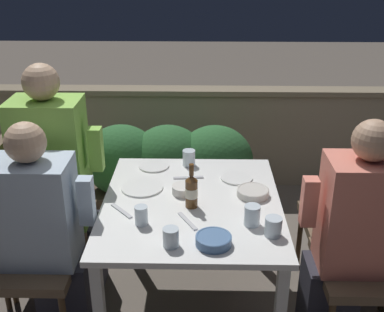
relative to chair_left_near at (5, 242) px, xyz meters
name	(u,v)px	position (x,y,z in m)	size (l,w,h in m)	color
ground_plane	(192,308)	(0.93, 0.18, -0.56)	(16.00, 16.00, 0.00)	#665B51
parapet_wall	(196,136)	(0.93, 1.78, -0.13)	(9.00, 0.18, 0.84)	gray
dining_table	(192,215)	(0.93, 0.18, 0.06)	(0.91, 1.05, 0.70)	white
planter_hedge	(168,172)	(0.74, 1.10, -0.13)	(1.20, 0.47, 0.76)	brown
chair_left_near	(5,242)	(0.00, 0.00, 0.00)	(0.48, 0.48, 0.93)	brown
person_blue_shirt	(47,235)	(0.21, 0.00, 0.05)	(0.47, 0.26, 1.19)	#282833
chair_left_far	(26,206)	(-0.02, 0.36, 0.00)	(0.48, 0.48, 0.93)	brown
person_green_blouse	(60,184)	(0.19, 0.36, 0.14)	(0.47, 0.26, 1.37)	#282833
person_coral_top	(350,238)	(1.69, -0.02, 0.06)	(0.47, 0.26, 1.22)	#282833
chair_right_far	(369,208)	(1.92, 0.38, 0.00)	(0.48, 0.48, 0.93)	brown
beer_bottle	(192,191)	(0.93, 0.12, 0.24)	(0.06, 0.06, 0.24)	brown
plate_0	(236,178)	(1.17, 0.44, 0.15)	(0.18, 0.18, 0.01)	white
plate_1	(154,166)	(0.69, 0.59, 0.15)	(0.18, 0.18, 0.01)	white
plate_2	(142,187)	(0.65, 0.31, 0.15)	(0.23, 0.23, 0.01)	white
bowl_0	(214,240)	(1.03, -0.21, 0.17)	(0.16, 0.16, 0.04)	#4C709E
bowl_1	(183,189)	(0.88, 0.26, 0.17)	(0.12, 0.12, 0.05)	silver
bowl_2	(253,192)	(1.24, 0.24, 0.17)	(0.17, 0.17, 0.04)	beige
glass_cup_0	(141,215)	(0.69, -0.05, 0.19)	(0.06, 0.06, 0.09)	silver
glass_cup_1	(189,158)	(0.90, 0.61, 0.19)	(0.08, 0.08, 0.10)	silver
glass_cup_2	(273,227)	(1.30, -0.13, 0.19)	(0.08, 0.08, 0.09)	silver
glass_cup_3	(171,237)	(0.84, -0.22, 0.19)	(0.07, 0.07, 0.09)	silver
glass_cup_4	(252,215)	(1.21, -0.04, 0.20)	(0.08, 0.08, 0.10)	silver
fork_0	(121,211)	(0.58, 0.07, 0.15)	(0.13, 0.14, 0.01)	silver
fork_1	(188,178)	(0.90, 0.44, 0.15)	(0.17, 0.04, 0.01)	silver
fork_2	(187,221)	(0.91, -0.02, 0.15)	(0.10, 0.16, 0.01)	silver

